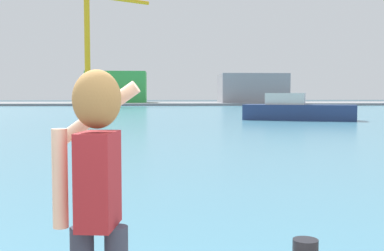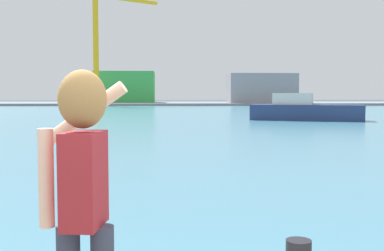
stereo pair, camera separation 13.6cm
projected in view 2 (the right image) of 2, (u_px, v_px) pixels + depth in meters
The scene contains 8 objects.
ground_plane at pixel (171, 113), 52.22m from camera, with size 220.00×220.00×0.00m, color #334751.
harbor_water at pixel (171, 113), 54.22m from camera, with size 140.00×100.00×0.02m, color teal.
far_shore_dock at pixel (170, 104), 94.07m from camera, with size 140.00×20.00×0.43m, color gray.
person_photographer at pixel (83, 185), 2.82m from camera, with size 0.53×0.56×1.74m.
boat_moored at pixel (304, 110), 38.68m from camera, with size 9.13×5.35×2.19m.
warehouse_left at pixel (125, 87), 94.53m from camera, with size 11.45×8.18×6.01m, color green.
warehouse_right at pixel (261, 88), 92.26m from camera, with size 12.62×8.50×5.51m, color gray.
port_crane at pixel (104, 36), 85.79m from camera, with size 11.27×7.96×19.82m.
Camera 2 is at (-0.09, -2.25, 2.16)m, focal length 44.96 mm.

